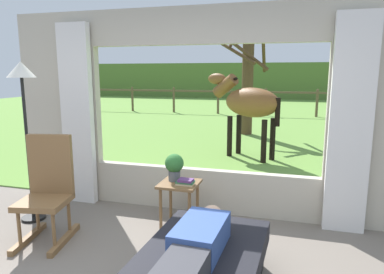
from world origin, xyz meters
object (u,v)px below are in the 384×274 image
at_px(floor_lamp_left, 23,94).
at_px(reclining_person, 194,249).
at_px(rocking_chair, 48,189).
at_px(side_table, 179,190).
at_px(horse, 248,103).
at_px(potted_plant, 174,165).
at_px(book_stack, 185,182).
at_px(pasture_tree, 247,81).

bearing_deg(floor_lamp_left, reclining_person, -25.65).
relative_size(reclining_person, rocking_chair, 1.28).
xyz_separation_m(side_table, horse, (0.33, 3.54, 0.73)).
relative_size(rocking_chair, floor_lamp_left, 0.59).
bearing_deg(side_table, horse, 84.60).
height_order(potted_plant, book_stack, potted_plant).
height_order(horse, pasture_tree, pasture_tree).
bearing_deg(pasture_tree, horse, -82.18).
height_order(rocking_chair, horse, horse).
height_order(potted_plant, floor_lamp_left, floor_lamp_left).
height_order(floor_lamp_left, pasture_tree, pasture_tree).
distance_m(side_table, horse, 3.63).
bearing_deg(side_table, rocking_chair, -151.52).
distance_m(potted_plant, book_stack, 0.26).
height_order(reclining_person, floor_lamp_left, floor_lamp_left).
distance_m(side_table, potted_plant, 0.29).
xyz_separation_m(rocking_chair, book_stack, (1.35, 0.62, 0.01)).
bearing_deg(horse, side_table, -157.58).
relative_size(reclining_person, book_stack, 7.14).
relative_size(book_stack, pasture_tree, 0.06).
relative_size(reclining_person, horse, 0.82).
bearing_deg(potted_plant, horse, 83.21).
bearing_deg(horse, reclining_person, -149.36).
xyz_separation_m(potted_plant, book_stack, (0.17, -0.12, -0.15)).
xyz_separation_m(side_table, book_stack, (0.09, -0.06, 0.13)).
height_order(potted_plant, horse, horse).
height_order(reclining_person, horse, horse).
bearing_deg(book_stack, reclining_person, -70.68).
relative_size(rocking_chair, pasture_tree, 0.34).
bearing_deg(floor_lamp_left, rocking_chair, -34.20).
xyz_separation_m(reclining_person, side_table, (-0.58, 1.46, -0.10)).
relative_size(reclining_person, pasture_tree, 0.44).
relative_size(rocking_chair, potted_plant, 3.50).
relative_size(book_stack, floor_lamp_left, 0.11).
bearing_deg(reclining_person, horse, 95.16).
height_order(reclining_person, side_table, reclining_person).
bearing_deg(floor_lamp_left, pasture_tree, 75.45).
relative_size(side_table, book_stack, 2.59).
xyz_separation_m(reclining_person, floor_lamp_left, (-2.36, 1.13, 1.01)).
bearing_deg(horse, pasture_tree, 35.63).
relative_size(floor_lamp_left, pasture_tree, 0.58).
bearing_deg(rocking_chair, reclining_person, -34.32).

